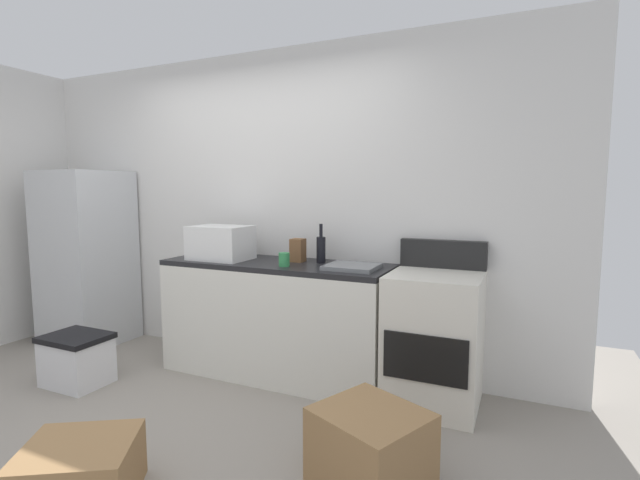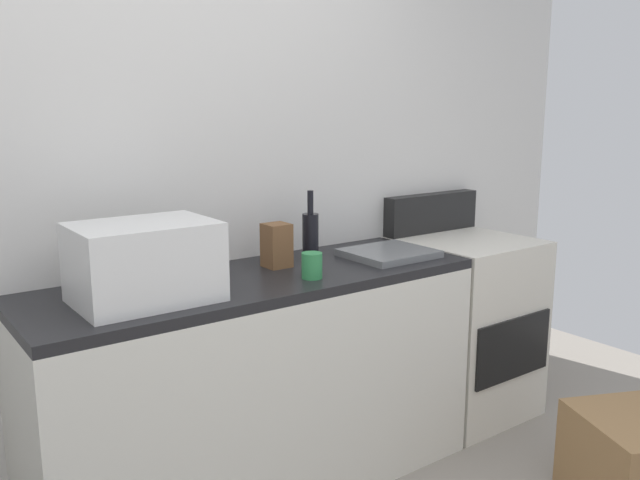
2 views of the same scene
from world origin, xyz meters
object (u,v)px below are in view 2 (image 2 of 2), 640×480
knife_block (277,245)px  microwave (144,262)px  wine_bottle (310,235)px  coffee_mug (312,266)px  stove_oven (464,322)px

knife_block → microwave: bearing=-166.7°
microwave → wine_bottle: (0.81, 0.17, -0.03)m
coffee_mug → knife_block: knife_block is taller
wine_bottle → coffee_mug: 0.32m
coffee_mug → knife_block: size_ratio=0.56×
microwave → knife_block: bearing=13.3°
microwave → wine_bottle: 0.83m
stove_oven → wine_bottle: 1.05m
wine_bottle → coffee_mug: (-0.18, -0.26, -0.06)m
stove_oven → coffee_mug: (-1.07, -0.16, 0.48)m
stove_oven → microwave: (-1.70, -0.07, 0.57)m
coffee_mug → stove_oven: bearing=8.4°
stove_oven → knife_block: stove_oven is taller
wine_bottle → knife_block: size_ratio=1.67×
wine_bottle → coffee_mug: wine_bottle is taller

